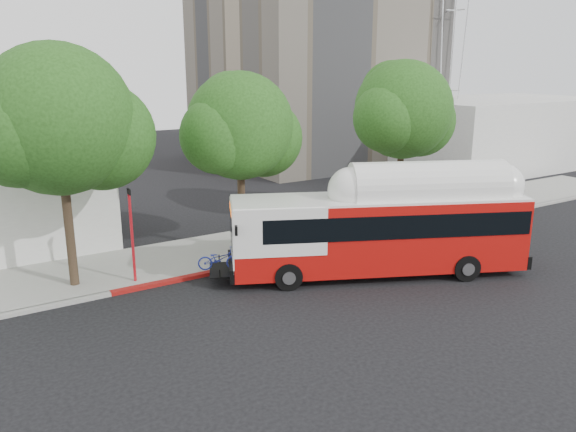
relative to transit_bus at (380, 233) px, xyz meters
name	(u,v)px	position (x,y,z in m)	size (l,w,h in m)	color
ground	(332,286)	(-2.58, -0.06, -1.85)	(120.00, 120.00, 0.00)	black
sidewalk	(256,244)	(-2.58, 6.44, -1.78)	(60.00, 5.00, 0.15)	gray
curb_strip	(282,258)	(-2.58, 3.84, -1.78)	(60.00, 0.30, 0.15)	gray
red_curb_segment	(224,270)	(-5.58, 3.84, -1.77)	(10.00, 0.32, 0.16)	maroon
street_tree_left	(71,125)	(-11.11, 5.50, 4.75)	(6.67, 5.80, 9.74)	#2D2116
street_tree_mid	(247,130)	(-3.18, 6.00, 4.05)	(5.75, 5.00, 8.62)	#2D2116
street_tree_right	(408,113)	(6.86, 5.80, 4.40)	(6.21, 5.40, 9.18)	#2D2116
horizon_block	(494,132)	(27.42, 15.94, 1.15)	(20.00, 12.00, 6.00)	silver
transit_bus	(380,233)	(0.00, 0.00, 0.00)	(13.17, 7.64, 3.97)	#B20F0C
signal_pole	(132,236)	(-9.36, 4.50, 0.23)	(0.12, 0.38, 4.06)	red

